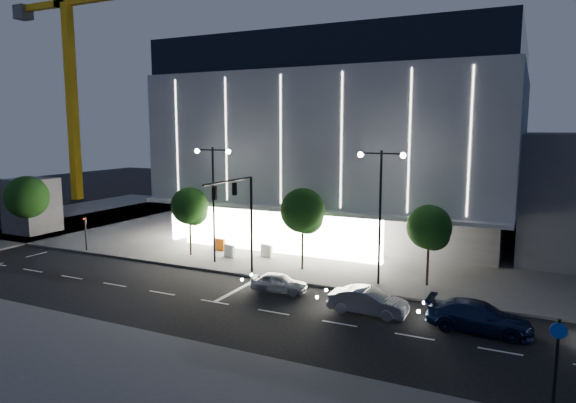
# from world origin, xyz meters

# --- Properties ---
(ground) EXTENTS (160.00, 160.00, 0.00)m
(ground) POSITION_xyz_m (0.00, 0.00, 0.00)
(ground) COLOR black
(ground) RESTS_ON ground
(sidewalk_museum) EXTENTS (70.00, 40.00, 0.15)m
(sidewalk_museum) POSITION_xyz_m (5.00, 24.00, 0.07)
(sidewalk_museum) COLOR #474747
(sidewalk_museum) RESTS_ON ground
(sidewalk_near) EXTENTS (70.00, 10.00, 0.15)m
(sidewalk_near) POSITION_xyz_m (5.00, -12.00, 0.07)
(sidewalk_near) COLOR #474747
(sidewalk_near) RESTS_ON ground
(sidewalk_west) EXTENTS (16.00, 50.00, 0.15)m
(sidewalk_west) POSITION_xyz_m (-30.00, 10.00, 0.07)
(sidewalk_west) COLOR #474747
(sidewalk_west) RESTS_ON ground
(museum) EXTENTS (30.00, 25.80, 18.00)m
(museum) POSITION_xyz_m (2.98, 22.31, 9.27)
(museum) COLOR #4C4C51
(museum) RESTS_ON ground
(traffic_mast) EXTENTS (0.33, 5.89, 7.07)m
(traffic_mast) POSITION_xyz_m (1.00, 3.34, 5.03)
(traffic_mast) COLOR black
(traffic_mast) RESTS_ON ground
(street_lamp_west) EXTENTS (3.16, 0.36, 9.00)m
(street_lamp_west) POSITION_xyz_m (-3.00, 6.00, 5.96)
(street_lamp_west) COLOR black
(street_lamp_west) RESTS_ON ground
(street_lamp_east) EXTENTS (3.16, 0.36, 9.00)m
(street_lamp_east) POSITION_xyz_m (10.00, 6.00, 5.96)
(street_lamp_east) COLOR black
(street_lamp_east) RESTS_ON ground
(ped_signal_far) EXTENTS (0.22, 0.24, 3.00)m
(ped_signal_far) POSITION_xyz_m (-15.00, 4.50, 1.89)
(ped_signal_far) COLOR black
(ped_signal_far) RESTS_ON ground
(cycle_sign_pole) EXTENTS (0.56, 0.13, 4.00)m
(cycle_sign_pole) POSITION_xyz_m (20.00, -7.51, 2.29)
(cycle_sign_pole) COLOR black
(cycle_sign_pole) RESTS_ON ground
(tower_crane) EXTENTS (32.00, 2.00, 28.50)m
(tower_crane) POSITION_xyz_m (-40.92, 28.00, 20.51)
(tower_crane) COLOR gold
(tower_crane) RESTS_ON ground
(tree_left) EXTENTS (3.02, 3.02, 5.72)m
(tree_left) POSITION_xyz_m (-5.97, 7.02, 4.03)
(tree_left) COLOR black
(tree_left) RESTS_ON ground
(tree_mid) EXTENTS (3.25, 3.25, 6.15)m
(tree_mid) POSITION_xyz_m (4.03, 7.02, 4.33)
(tree_mid) COLOR black
(tree_mid) RESTS_ON ground
(tree_right) EXTENTS (2.91, 2.91, 5.51)m
(tree_right) POSITION_xyz_m (13.03, 7.02, 3.88)
(tree_right) COLOR black
(tree_right) RESTS_ON ground
(car_lead) EXTENTS (3.78, 1.86, 1.24)m
(car_lead) POSITION_xyz_m (4.63, 1.92, 0.62)
(car_lead) COLOR silver
(car_lead) RESTS_ON ground
(car_second) EXTENTS (4.45, 1.56, 1.47)m
(car_second) POSITION_xyz_m (10.94, 0.57, 0.73)
(car_second) COLOR #B2B5BA
(car_second) RESTS_ON ground
(car_third) EXTENTS (5.33, 2.30, 1.53)m
(car_third) POSITION_xyz_m (16.81, 0.69, 0.77)
(car_third) COLOR #111D43
(car_third) RESTS_ON ground
(barrier_b) EXTENTS (1.12, 0.59, 1.00)m
(barrier_b) POSITION_xyz_m (-2.77, 7.79, 0.65)
(barrier_b) COLOR white
(barrier_b) RESTS_ON sidewalk_museum
(barrier_c) EXTENTS (1.12, 0.33, 1.00)m
(barrier_c) POSITION_xyz_m (-4.80, 9.37, 0.65)
(barrier_c) COLOR #E85C0C
(barrier_c) RESTS_ON sidewalk_museum
(barrier_d) EXTENTS (1.13, 0.53, 1.00)m
(barrier_d) POSITION_xyz_m (-0.11, 9.13, 0.65)
(barrier_d) COLOR white
(barrier_d) RESTS_ON sidewalk_museum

